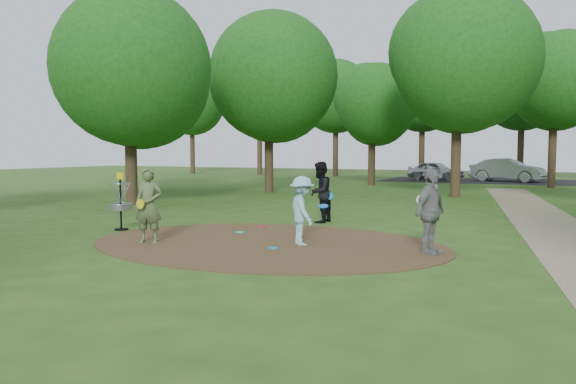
% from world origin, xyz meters
% --- Properties ---
extents(ground, '(100.00, 100.00, 0.00)m').
position_xyz_m(ground, '(0.00, 0.00, 0.00)').
color(ground, '#2D5119').
rests_on(ground, ground).
extents(dirt_clearing, '(8.40, 8.40, 0.02)m').
position_xyz_m(dirt_clearing, '(0.00, 0.00, 0.01)').
color(dirt_clearing, '#47301C').
rests_on(dirt_clearing, ground).
extents(parking_lot, '(14.00, 8.00, 0.01)m').
position_xyz_m(parking_lot, '(2.00, 30.00, 0.00)').
color(parking_lot, black).
rests_on(parking_lot, ground).
extents(player_observer_with_disc, '(0.73, 0.58, 1.75)m').
position_xyz_m(player_observer_with_disc, '(-2.44, -1.10, 0.87)').
color(player_observer_with_disc, '#54663B').
rests_on(player_observer_with_disc, ground).
extents(player_throwing_with_disc, '(1.20, 1.13, 1.55)m').
position_xyz_m(player_throwing_with_disc, '(0.85, 0.12, 0.78)').
color(player_throwing_with_disc, '#92D2D9').
rests_on(player_throwing_with_disc, ground).
extents(player_walking_with_disc, '(0.78, 0.91, 1.80)m').
position_xyz_m(player_walking_with_disc, '(-0.26, 3.99, 0.90)').
color(player_walking_with_disc, black).
rests_on(player_walking_with_disc, ground).
extents(player_waiting_with_disc, '(0.73, 1.11, 1.75)m').
position_xyz_m(player_waiting_with_disc, '(3.67, 0.16, 0.87)').
color(player_waiting_with_disc, gray).
rests_on(player_waiting_with_disc, ground).
extents(disc_ground_cyan, '(0.22, 0.22, 0.02)m').
position_xyz_m(disc_ground_cyan, '(-1.33, 1.13, 0.03)').
color(disc_ground_cyan, '#1AD3C8').
rests_on(disc_ground_cyan, dirt_clearing).
extents(disc_ground_blue, '(0.22, 0.22, 0.02)m').
position_xyz_m(disc_ground_blue, '(0.48, -0.60, 0.03)').
color(disc_ground_blue, '#0D97ED').
rests_on(disc_ground_blue, dirt_clearing).
extents(disc_ground_red, '(0.22, 0.22, 0.02)m').
position_xyz_m(disc_ground_red, '(-1.28, 2.22, 0.03)').
color(disc_ground_red, '#DC1651').
rests_on(disc_ground_red, dirt_clearing).
extents(car_left, '(4.24, 2.52, 1.35)m').
position_xyz_m(car_left, '(-1.49, 29.65, 0.68)').
color(car_left, '#B1B3B9').
rests_on(car_left, ground).
extents(car_right, '(5.05, 2.74, 1.58)m').
position_xyz_m(car_right, '(3.31, 29.58, 0.79)').
color(car_right, '#969A9D').
rests_on(car_right, ground).
extents(disc_golf_basket, '(0.63, 0.63, 1.54)m').
position_xyz_m(disc_golf_basket, '(-4.50, 0.30, 0.87)').
color(disc_golf_basket, black).
rests_on(disc_golf_basket, ground).
extents(tree_ring, '(37.51, 45.56, 9.12)m').
position_xyz_m(tree_ring, '(1.55, 7.88, 5.29)').
color(tree_ring, '#332316').
rests_on(tree_ring, ground).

